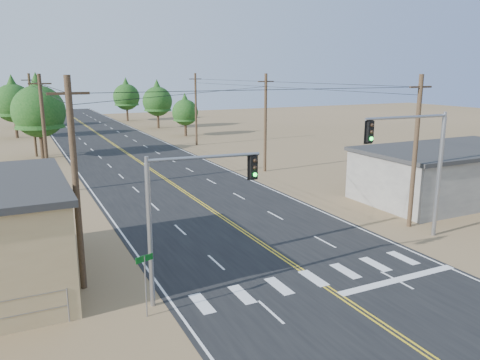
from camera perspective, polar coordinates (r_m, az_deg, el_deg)
road at (r=43.13m, az=-7.94°, el=-0.66°), size 15.00×200.00×0.02m
building_right at (r=41.85m, az=24.35°, el=0.67°), size 15.00×8.00×4.00m
utility_pole_left_near at (r=22.60m, az=-19.39°, el=-0.49°), size 1.80×0.30×10.00m
utility_pole_left_mid at (r=42.28m, az=-22.74°, el=5.22°), size 1.80×0.30×10.00m
utility_pole_left_far at (r=62.16m, az=-23.96°, el=7.29°), size 1.80×0.30×10.00m
utility_pole_right_near at (r=32.41m, az=20.58°, el=3.32°), size 1.80×0.30×10.00m
utility_pole_right_mid at (r=48.24m, az=3.11°, el=7.05°), size 1.80×0.30×10.00m
utility_pole_right_far at (r=66.36m, az=-5.40°, el=8.63°), size 1.80×0.30×10.00m
signal_mast_left at (r=20.42m, az=-7.07°, el=-2.99°), size 5.13×0.82×6.72m
signal_mast_right at (r=29.88m, az=21.10°, el=2.76°), size 6.05×0.47×7.80m
street_sign at (r=20.20m, az=-11.48°, el=-11.39°), size 0.79×0.30×2.76m
tree_left_near at (r=60.52m, az=-23.39°, el=8.28°), size 6.11×6.11×10.18m
tree_left_mid at (r=81.41m, az=-25.92°, el=8.85°), size 5.92×5.92×9.86m
tree_left_far at (r=97.42m, az=-25.37°, el=8.74°), size 4.87×4.87×8.12m
tree_right_near at (r=76.26m, az=-6.72°, el=8.51°), size 4.17×4.17×6.95m
tree_right_mid at (r=87.97m, az=-10.05°, el=9.78°), size 5.36×5.36×8.94m
tree_right_far at (r=102.76m, az=-13.70°, el=10.12°), size 5.48×5.48×9.14m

